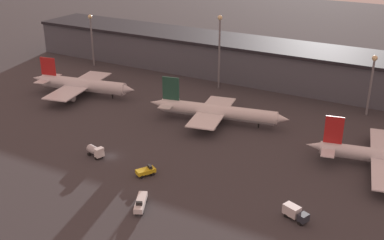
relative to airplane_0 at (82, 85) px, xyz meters
name	(u,v)px	position (x,y,z in m)	size (l,w,h in m)	color
ground	(110,157)	(40.46, -34.74, -3.89)	(600.00, 600.00, 0.00)	#383538
terminal_building	(238,58)	(40.46, 49.53, 3.71)	(195.36, 24.62, 15.11)	#4C515B
airplane_0	(82,85)	(0.00, 0.00, 0.00)	(42.63, 34.96, 13.06)	silver
airplane_1	(216,112)	(55.06, 1.54, -0.24)	(46.15, 29.18, 13.63)	white
service_vehicle_0	(95,151)	(37.13, -36.70, -2.12)	(5.77, 3.63, 3.23)	white
service_vehicle_1	(146,171)	(55.12, -38.37, -2.69)	(4.54, 5.43, 2.57)	gold
service_vehicle_2	(141,203)	(62.58, -51.25, -2.59)	(5.29, 7.95, 2.73)	white
service_vehicle_4	(295,212)	(94.56, -38.30, -2.19)	(6.31, 4.16, 3.00)	#282D38
lamp_post_0	(91,33)	(-21.53, 31.79, 10.67)	(1.80, 1.80, 22.57)	slate
lamp_post_1	(219,43)	(40.64, 31.79, 13.74)	(1.80, 1.80, 28.15)	slate
lamp_post_2	(372,77)	(96.05, 31.79, 9.52)	(1.80, 1.80, 20.53)	slate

